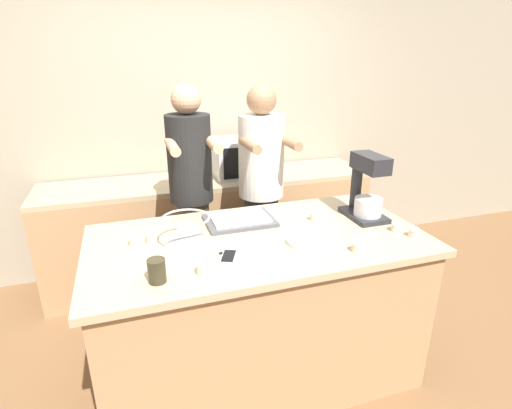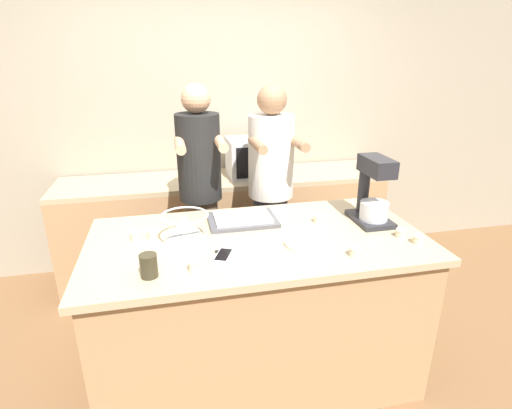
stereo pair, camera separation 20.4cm
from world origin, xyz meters
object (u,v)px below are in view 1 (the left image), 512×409
object	(u,v)px
cell_phone	(229,257)
small_plate	(305,241)
stand_mixer	(366,191)
cupcake_0	(414,232)
person_left	(192,202)
person_right	(261,196)
microwave_oven	(244,157)
cupcake_6	(357,246)
baking_tray	(240,220)
cupcake_5	(151,237)
mixing_bowl	(186,231)
cupcake_1	(396,226)
cupcake_2	(315,216)
drinking_glass	(157,271)
cupcake_4	(202,267)
knife	(237,253)
cupcake_3	(134,240)

from	to	relation	value
cell_phone	small_plate	xyz separation A→B (m)	(0.44, 0.04, 0.00)
stand_mixer	cupcake_0	world-z (taller)	stand_mixer
person_left	cell_phone	world-z (taller)	person_left
person_right	microwave_oven	world-z (taller)	person_right
microwave_oven	cupcake_6	size ratio (longest dim) A/B	8.72
baking_tray	cupcake_0	size ratio (longest dim) A/B	6.89
person_right	cupcake_5	xyz separation A→B (m)	(-0.85, -0.61, 0.06)
mixing_bowl	cupcake_1	size ratio (longest dim) A/B	4.32
mixing_bowl	microwave_oven	distance (m)	1.46
person_right	stand_mixer	xyz separation A→B (m)	(0.46, -0.66, 0.21)
cupcake_1	cupcake_2	size ratio (longest dim) A/B	1.00
person_left	drinking_glass	distance (m)	1.09
cupcake_2	cupcake_4	distance (m)	0.89
knife	cupcake_1	size ratio (longest dim) A/B	3.55
cell_phone	cupcake_5	size ratio (longest dim) A/B	2.66
person_right	cupcake_4	distance (m)	1.22
drinking_glass	cupcake_0	world-z (taller)	drinking_glass
cupcake_4	cupcake_6	bearing A→B (deg)	-2.22
microwave_oven	knife	xyz separation A→B (m)	(-0.47, -1.46, -0.13)
cupcake_1	cupcake_4	world-z (taller)	same
cupcake_1	drinking_glass	bearing A→B (deg)	-174.54
stand_mixer	baking_tray	distance (m)	0.80
cell_phone	cupcake_2	distance (m)	0.70
knife	baking_tray	bearing A→B (deg)	72.43
person_left	small_plate	world-z (taller)	person_left
small_plate	cupcake_4	world-z (taller)	cupcake_4
stand_mixer	cupcake_6	size ratio (longest dim) A/B	6.77
person_left	stand_mixer	bearing A→B (deg)	-34.14
person_right	stand_mixer	distance (m)	0.84
cupcake_0	cupcake_3	size ratio (longest dim) A/B	1.00
drinking_glass	cupcake_4	bearing A→B (deg)	3.03
baking_tray	drinking_glass	world-z (taller)	drinking_glass
drinking_glass	cupcake_5	xyz separation A→B (m)	(0.01, 0.43, -0.03)
mixing_bowl	cupcake_2	distance (m)	0.82
person_left	small_plate	xyz separation A→B (m)	(0.47, -0.88, 0.03)
baking_tray	drinking_glass	bearing A→B (deg)	-135.01
person_right	knife	xyz separation A→B (m)	(-0.44, -0.89, 0.04)
knife	cupcake_0	distance (m)	1.01
microwave_oven	small_plate	bearing A→B (deg)	-93.17
cell_phone	cupcake_0	world-z (taller)	cupcake_0
cupcake_2	cupcake_5	xyz separation A→B (m)	(-0.99, -0.00, 0.00)
cell_phone	drinking_glass	world-z (taller)	drinking_glass
microwave_oven	cupcake_6	bearing A→B (deg)	-85.28
person_left	drinking_glass	world-z (taller)	person_left
person_right	cupcake_0	size ratio (longest dim) A/B	28.63
drinking_glass	cupcake_1	xyz separation A→B (m)	(1.37, 0.13, -0.03)
baking_tray	cupcake_6	bearing A→B (deg)	-49.62
person_left	cupcake_6	xyz separation A→B (m)	(0.69, -1.06, 0.05)
cell_phone	small_plate	world-z (taller)	small_plate
stand_mixer	cupcake_3	bearing A→B (deg)	178.08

